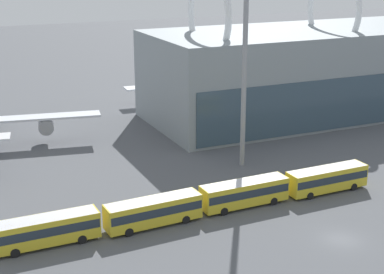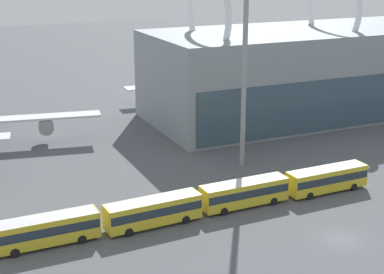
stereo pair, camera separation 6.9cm
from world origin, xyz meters
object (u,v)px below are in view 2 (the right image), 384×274
shuttle_bus_0 (46,229)px  shuttle_bus_1 (153,210)px  shuttle_bus_3 (327,178)px  floodlight_mast (245,57)px  airliner_at_gate_far (207,79)px  shuttle_bus_2 (244,192)px

shuttle_bus_0 → shuttle_bus_1: (12.16, -0.27, 0.00)m
shuttle_bus_1 → shuttle_bus_3: 24.32m
shuttle_bus_0 → floodlight_mast: size_ratio=0.40×
airliner_at_gate_far → shuttle_bus_3: airliner_at_gate_far is taller
shuttle_bus_2 → airliner_at_gate_far: bearing=67.9°
shuttle_bus_2 → floodlight_mast: bearing=60.9°
airliner_at_gate_far → shuttle_bus_3: 53.88m
shuttle_bus_1 → shuttle_bus_2: (12.16, 0.42, 0.00)m
shuttle_bus_0 → floodlight_mast: bearing=22.4°
floodlight_mast → shuttle_bus_2: bearing=-118.1°
floodlight_mast → shuttle_bus_3: bearing=-69.3°
shuttle_bus_0 → shuttle_bus_1: 12.16m
shuttle_bus_1 → shuttle_bus_3: (24.32, 0.05, 0.00)m
shuttle_bus_1 → shuttle_bus_2: same height
shuttle_bus_2 → shuttle_bus_3: 12.16m
shuttle_bus_0 → shuttle_bus_2: bearing=-0.3°
airliner_at_gate_far → shuttle_bus_2: bearing=163.3°
airliner_at_gate_far → floodlight_mast: floodlight_mast is taller
shuttle_bus_2 → shuttle_bus_3: bearing=-2.7°
shuttle_bus_2 → shuttle_bus_0: bearing=179.4°
shuttle_bus_0 → floodlight_mast: 36.93m
shuttle_bus_1 → floodlight_mast: size_ratio=0.41×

